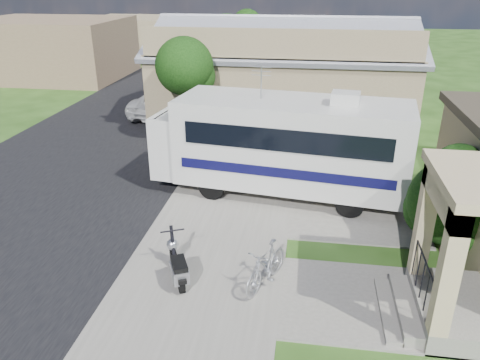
# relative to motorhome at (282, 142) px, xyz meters

# --- Properties ---
(ground) EXTENTS (120.00, 120.00, 0.00)m
(ground) POSITION_rel_motorhome_xyz_m (-0.58, -4.57, -1.81)
(ground) COLOR #1E3C10
(street_slab) EXTENTS (9.00, 80.00, 0.02)m
(street_slab) POSITION_rel_motorhome_xyz_m (-8.08, 5.43, -1.80)
(street_slab) COLOR black
(street_slab) RESTS_ON ground
(sidewalk_slab) EXTENTS (4.00, 80.00, 0.06)m
(sidewalk_slab) POSITION_rel_motorhome_xyz_m (-1.58, 5.43, -1.78)
(sidewalk_slab) COLOR slate
(sidewalk_slab) RESTS_ON ground
(driveway_slab) EXTENTS (7.00, 6.00, 0.05)m
(driveway_slab) POSITION_rel_motorhome_xyz_m (0.92, -0.07, -1.78)
(driveway_slab) COLOR slate
(driveway_slab) RESTS_ON ground
(walk_slab) EXTENTS (4.00, 3.00, 0.05)m
(walk_slab) POSITION_rel_motorhome_xyz_m (2.42, -5.57, -1.78)
(walk_slab) COLOR slate
(walk_slab) RESTS_ON ground
(warehouse) EXTENTS (12.50, 8.40, 5.04)m
(warehouse) POSITION_rel_motorhome_xyz_m (-0.58, 9.40, 0.18)
(warehouse) COLOR #7B6C4D
(warehouse) RESTS_ON ground
(distant_bldg_far) EXTENTS (10.00, 8.00, 4.00)m
(distant_bldg_far) POSITION_rel_motorhome_xyz_m (-17.58, 17.43, 0.19)
(distant_bldg_far) COLOR brown
(distant_bldg_far) RESTS_ON ground
(distant_bldg_near) EXTENTS (8.00, 7.00, 3.20)m
(distant_bldg_near) POSITION_rel_motorhome_xyz_m (-15.58, 29.43, -0.21)
(distant_bldg_near) COLOR #7B6C4D
(distant_bldg_near) RESTS_ON ground
(street_tree_a) EXTENTS (2.44, 2.40, 4.58)m
(street_tree_a) POSITION_rel_motorhome_xyz_m (-4.28, 4.48, 1.44)
(street_tree_a) COLOR black
(street_tree_a) RESTS_ON ground
(street_tree_b) EXTENTS (2.44, 2.40, 4.73)m
(street_tree_b) POSITION_rel_motorhome_xyz_m (-4.28, 14.48, 1.58)
(street_tree_b) COLOR black
(street_tree_b) RESTS_ON ground
(street_tree_c) EXTENTS (2.44, 2.40, 4.42)m
(street_tree_c) POSITION_rel_motorhome_xyz_m (-4.28, 23.48, 1.30)
(street_tree_c) COLOR black
(street_tree_c) RESTS_ON ground
(motorhome) EXTENTS (8.49, 3.65, 4.21)m
(motorhome) POSITION_rel_motorhome_xyz_m (0.00, 0.00, 0.00)
(motorhome) COLOR beige
(motorhome) RESTS_ON ground
(shrub) EXTENTS (2.48, 2.37, 3.04)m
(shrub) POSITION_rel_motorhome_xyz_m (4.65, -2.99, -0.25)
(shrub) COLOR black
(shrub) RESTS_ON ground
(scooter) EXTENTS (0.94, 1.59, 1.11)m
(scooter) POSITION_rel_motorhome_xyz_m (-2.08, -5.45, -1.32)
(scooter) COLOR black
(scooter) RESTS_ON ground
(bicycle) EXTENTS (1.19, 1.85, 1.08)m
(bicycle) POSITION_rel_motorhome_xyz_m (0.03, -5.32, -1.27)
(bicycle) COLOR #9E9FA5
(bicycle) RESTS_ON ground
(pickup_truck) EXTENTS (3.50, 5.80, 1.51)m
(pickup_truck) POSITION_rel_motorhome_xyz_m (-6.43, 8.88, -1.05)
(pickup_truck) COLOR silver
(pickup_truck) RESTS_ON ground
(van) EXTENTS (2.87, 6.46, 1.84)m
(van) POSITION_rel_motorhome_xyz_m (-7.27, 15.18, -0.89)
(van) COLOR silver
(van) RESTS_ON ground
(garden_hose) EXTENTS (0.35, 0.35, 0.16)m
(garden_hose) POSITION_rel_motorhome_xyz_m (3.17, -5.03, -1.73)
(garden_hose) COLOR #166F2F
(garden_hose) RESTS_ON ground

